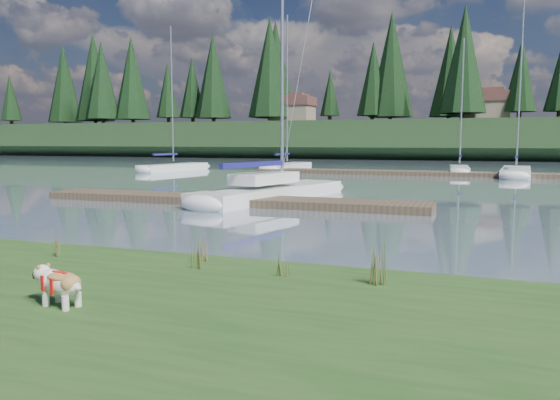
% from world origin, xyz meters
% --- Properties ---
extents(ground, '(200.00, 200.00, 0.00)m').
position_xyz_m(ground, '(0.00, 30.00, 0.00)').
color(ground, gray).
rests_on(ground, ground).
extents(ridge, '(200.00, 20.00, 5.00)m').
position_xyz_m(ridge, '(0.00, 73.00, 2.50)').
color(ridge, black).
rests_on(ridge, ground).
extents(bulldog, '(0.87, 0.44, 0.51)m').
position_xyz_m(bulldog, '(0.33, -5.02, 0.67)').
color(bulldog, silver).
rests_on(bulldog, bank).
extents(sailboat_main, '(4.33, 10.25, 14.35)m').
position_xyz_m(sailboat_main, '(-2.70, 11.79, 0.42)').
color(sailboat_main, white).
rests_on(sailboat_main, ground).
extents(dock_near, '(16.00, 2.00, 0.30)m').
position_xyz_m(dock_near, '(-4.00, 9.00, 0.15)').
color(dock_near, '#4C3D2C').
rests_on(dock_near, ground).
extents(dock_far, '(26.00, 2.20, 0.30)m').
position_xyz_m(dock_far, '(2.00, 30.00, 0.15)').
color(dock_far, '#4C3D2C').
rests_on(dock_far, ground).
extents(sailboat_bg_0, '(2.91, 8.37, 11.88)m').
position_xyz_m(sailboat_bg_0, '(-18.43, 29.77, 0.32)').
color(sailboat_bg_0, white).
rests_on(sailboat_bg_0, ground).
extents(sailboat_bg_1, '(2.03, 8.80, 12.96)m').
position_xyz_m(sailboat_bg_1, '(-9.89, 33.88, 0.33)').
color(sailboat_bg_1, white).
rests_on(sailboat_bg_1, ground).
extents(sailboat_bg_2, '(1.69, 6.73, 10.15)m').
position_xyz_m(sailboat_bg_2, '(3.98, 33.33, 0.33)').
color(sailboat_bg_2, white).
rests_on(sailboat_bg_2, ground).
extents(sailboat_bg_3, '(2.50, 9.45, 13.57)m').
position_xyz_m(sailboat_bg_3, '(7.95, 32.42, 0.32)').
color(sailboat_bg_3, white).
rests_on(sailboat_bg_3, ground).
extents(weed_0, '(0.17, 0.14, 0.66)m').
position_xyz_m(weed_0, '(0.97, -2.51, 0.63)').
color(weed_0, '#475B23').
rests_on(weed_0, bank).
extents(weed_1, '(0.17, 0.14, 0.54)m').
position_xyz_m(weed_1, '(0.76, -2.01, 0.57)').
color(weed_1, '#475B23').
rests_on(weed_1, bank).
extents(weed_2, '(0.17, 0.14, 0.79)m').
position_xyz_m(weed_2, '(4.08, -2.44, 0.68)').
color(weed_2, '#475B23').
rests_on(weed_2, bank).
extents(weed_3, '(0.17, 0.14, 0.55)m').
position_xyz_m(weed_3, '(-1.97, -2.55, 0.58)').
color(weed_3, '#475B23').
rests_on(weed_3, bank).
extents(weed_4, '(0.17, 0.14, 0.42)m').
position_xyz_m(weed_4, '(2.54, -2.53, 0.53)').
color(weed_4, '#475B23').
rests_on(weed_4, bank).
extents(weed_5, '(0.17, 0.14, 0.69)m').
position_xyz_m(weed_5, '(3.96, -2.52, 0.64)').
color(weed_5, '#475B23').
rests_on(weed_5, bank).
extents(mud_lip, '(60.00, 0.50, 0.14)m').
position_xyz_m(mud_lip, '(0.00, -1.60, 0.07)').
color(mud_lip, '#33281C').
rests_on(mud_lip, ground).
extents(conifer_0, '(5.72, 5.72, 14.15)m').
position_xyz_m(conifer_0, '(-55.00, 67.00, 12.64)').
color(conifer_0, '#382619').
rests_on(conifer_0, ridge).
extents(conifer_1, '(4.40, 4.40, 11.30)m').
position_xyz_m(conifer_1, '(-40.00, 71.00, 11.28)').
color(conifer_1, '#382619').
rests_on(conifer_1, ridge).
extents(conifer_2, '(6.60, 6.60, 16.05)m').
position_xyz_m(conifer_2, '(-25.00, 68.00, 13.54)').
color(conifer_2, '#382619').
rests_on(conifer_2, ridge).
extents(conifer_3, '(4.84, 4.84, 12.25)m').
position_xyz_m(conifer_3, '(-10.00, 72.00, 11.74)').
color(conifer_3, '#382619').
rests_on(conifer_3, ridge).
extents(conifer_4, '(6.16, 6.16, 15.10)m').
position_xyz_m(conifer_4, '(3.00, 66.00, 13.09)').
color(conifer_4, '#382619').
rests_on(conifer_4, ridge).
extents(house_0, '(6.30, 5.30, 4.65)m').
position_xyz_m(house_0, '(-22.00, 70.00, 7.31)').
color(house_0, gray).
rests_on(house_0, ridge).
extents(house_1, '(6.30, 5.30, 4.65)m').
position_xyz_m(house_1, '(6.00, 71.00, 7.31)').
color(house_1, gray).
rests_on(house_1, ridge).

